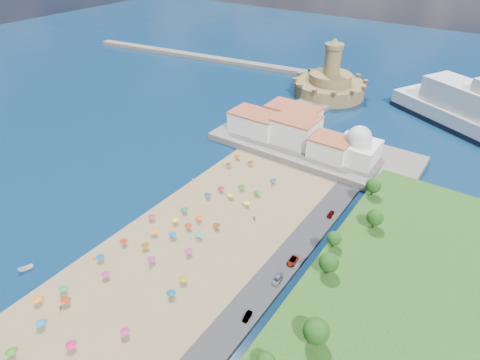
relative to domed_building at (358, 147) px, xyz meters
The scene contains 11 objects.
ground 77.60m from the domed_building, 112.91° to the right, with size 700.00×700.00×0.00m, color #071938.
terrace 21.44m from the domed_building, behind, with size 90.00×36.00×3.00m, color #59544C.
jetty 56.51m from the domed_building, 138.62° to the left, with size 18.00×70.00×2.40m, color #59544C.
breakwater 162.43m from the domed_building, 149.64° to the left, with size 200.00×7.00×2.60m, color #59544C.
waterfront_buildings 33.17m from the domed_building, behind, with size 57.00×29.00×11.00m.
domed_building is the anchor object (origin of this frame).
fortress 79.11m from the domed_building, 122.08° to the left, with size 40.00×40.00×32.40m.
beach_parasols 88.65m from the domed_building, 110.52° to the right, with size 31.24×116.01×2.20m.
beachgoers 80.59m from the domed_building, 111.65° to the right, with size 34.92×95.08×1.85m.
parked_cars 73.32m from the domed_building, 85.28° to the right, with size 2.37×78.69×1.35m.
hillside_trees 79.16m from the domed_building, 75.78° to the right, with size 15.01×108.96×7.62m.
Camera 1 is at (72.39, -73.38, 86.71)m, focal length 30.00 mm.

